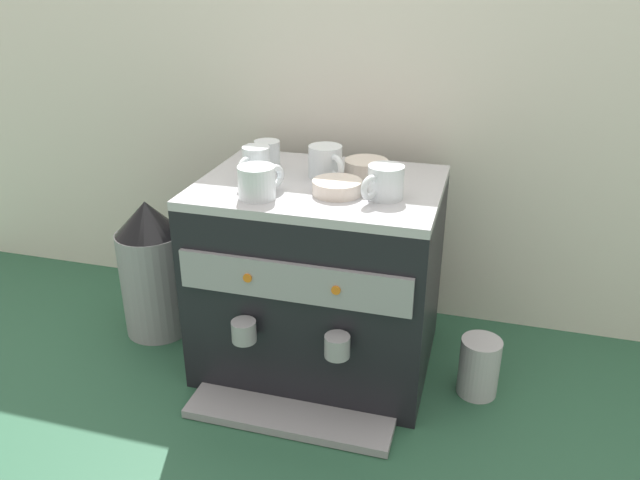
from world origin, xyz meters
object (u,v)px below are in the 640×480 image
at_px(espresso_machine, 320,276).
at_px(ceramic_bowl_1, 337,187).
at_px(ceramic_cup_2, 266,156).
at_px(ceramic_cup_4, 384,182).
at_px(ceramic_cup_1, 258,182).
at_px(coffee_grinder, 153,269).
at_px(ceramic_bowl_0, 366,167).
at_px(ceramic_cup_3, 324,162).
at_px(milk_pitcher, 479,367).
at_px(ceramic_cup_0, 255,165).

relative_size(espresso_machine, ceramic_bowl_1, 5.09).
xyz_separation_m(ceramic_cup_2, ceramic_cup_4, (0.32, -0.11, -0.00)).
bearing_deg(ceramic_cup_1, ceramic_cup_2, 105.34).
distance_m(ceramic_cup_1, ceramic_bowl_1, 0.18).
relative_size(ceramic_cup_2, coffee_grinder, 0.26).
relative_size(ceramic_cup_1, ceramic_bowl_0, 1.10).
bearing_deg(coffee_grinder, ceramic_cup_3, 4.25).
bearing_deg(espresso_machine, ceramic_cup_3, 91.37).
xyz_separation_m(ceramic_cup_4, milk_pitcher, (0.25, 0.03, -0.45)).
xyz_separation_m(ceramic_cup_0, coffee_grinder, (-0.33, 0.04, -0.34)).
distance_m(ceramic_cup_2, ceramic_bowl_0, 0.25).
bearing_deg(ceramic_bowl_1, ceramic_cup_0, 171.61).
relative_size(ceramic_cup_3, ceramic_bowl_1, 0.95).
bearing_deg(ceramic_bowl_1, ceramic_cup_4, 0.35).
distance_m(ceramic_cup_3, ceramic_cup_4, 0.20).
distance_m(ceramic_cup_3, ceramic_bowl_1, 0.12).
height_order(espresso_machine, milk_pitcher, espresso_machine).
distance_m(ceramic_bowl_0, milk_pitcher, 0.55).
height_order(ceramic_cup_3, milk_pitcher, ceramic_cup_3).
distance_m(espresso_machine, ceramic_bowl_0, 0.30).
bearing_deg(ceramic_cup_0, ceramic_bowl_0, 27.88).
bearing_deg(ceramic_cup_2, milk_pitcher, -8.57).
bearing_deg(ceramic_cup_1, coffee_grinder, 159.67).
height_order(espresso_machine, ceramic_cup_3, ceramic_cup_3).
bearing_deg(ceramic_cup_3, ceramic_bowl_1, -61.24).
bearing_deg(ceramic_cup_1, ceramic_bowl_1, 23.28).
bearing_deg(milk_pitcher, ceramic_cup_4, -174.11).
xyz_separation_m(ceramic_bowl_1, milk_pitcher, (0.35, 0.03, -0.43)).
xyz_separation_m(ceramic_cup_0, ceramic_cup_4, (0.31, -0.03, -0.00)).
relative_size(ceramic_bowl_0, coffee_grinder, 0.27).
distance_m(ceramic_bowl_0, ceramic_bowl_1, 0.16).
bearing_deg(ceramic_cup_4, ceramic_cup_1, -165.35).
bearing_deg(ceramic_cup_1, ceramic_cup_4, 14.65).
xyz_separation_m(espresso_machine, ceramic_bowl_0, (0.09, 0.10, 0.26)).
distance_m(ceramic_cup_0, ceramic_cup_4, 0.31).
bearing_deg(ceramic_bowl_0, ceramic_cup_2, -169.38).
xyz_separation_m(espresso_machine, ceramic_cup_2, (-0.15, 0.05, 0.29)).
height_order(ceramic_cup_2, milk_pitcher, ceramic_cup_2).
distance_m(ceramic_cup_1, milk_pitcher, 0.69).
height_order(ceramic_bowl_0, coffee_grinder, ceramic_bowl_0).
height_order(ceramic_cup_3, coffee_grinder, ceramic_cup_3).
distance_m(ceramic_cup_3, milk_pitcher, 0.62).
height_order(ceramic_bowl_0, ceramic_bowl_1, ceramic_bowl_0).
xyz_separation_m(ceramic_cup_2, ceramic_bowl_0, (0.24, 0.05, -0.02)).
distance_m(ceramic_cup_1, ceramic_cup_2, 0.19).
relative_size(espresso_machine, coffee_grinder, 1.45).
height_order(espresso_machine, ceramic_cup_4, ceramic_cup_4).
relative_size(ceramic_cup_0, milk_pitcher, 0.72).
bearing_deg(ceramic_cup_3, ceramic_cup_2, 178.70).
height_order(espresso_machine, ceramic_bowl_1, ceramic_bowl_1).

